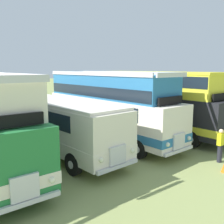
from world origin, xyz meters
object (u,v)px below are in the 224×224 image
at_px(bus_fifth_in_row, 55,121).
at_px(bus_sixth_in_row, 108,105).
at_px(bus_seventh_in_row, 154,99).
at_px(marshal_person, 220,145).

bearing_deg(bus_fifth_in_row, bus_sixth_in_row, 0.70).
xyz_separation_m(bus_sixth_in_row, bus_seventh_in_row, (3.89, -0.60, 0.11)).
bearing_deg(marshal_person, bus_sixth_in_row, 103.35).
relative_size(bus_fifth_in_row, marshal_person, 6.05).
distance_m(bus_fifth_in_row, marshal_person, 8.91).
xyz_separation_m(bus_fifth_in_row, bus_sixth_in_row, (3.88, 0.05, 0.61)).
xyz_separation_m(bus_sixth_in_row, marshal_person, (1.66, -6.97, -1.47)).
bearing_deg(bus_sixth_in_row, marshal_person, -76.65).
relative_size(bus_seventh_in_row, marshal_person, 6.59).
height_order(bus_fifth_in_row, bus_seventh_in_row, bus_seventh_in_row).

